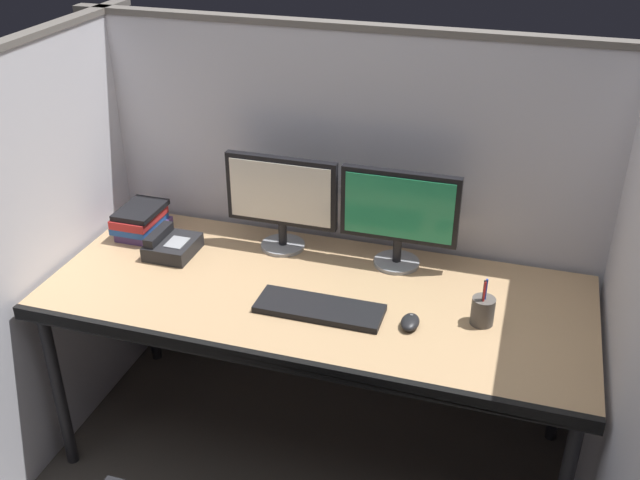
# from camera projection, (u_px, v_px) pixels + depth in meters

# --- Properties ---
(cubicle_partition_rear) EXTENTS (2.21, 0.06, 1.57)m
(cubicle_partition_rear) POSITION_uv_depth(u_px,v_px,m) (349.00, 223.00, 2.91)
(cubicle_partition_rear) COLOR silver
(cubicle_partition_rear) RESTS_ON ground
(cubicle_partition_left) EXTENTS (0.06, 1.41, 1.57)m
(cubicle_partition_left) POSITION_uv_depth(u_px,v_px,m) (52.00, 252.00, 2.71)
(cubicle_partition_left) COLOR silver
(cubicle_partition_left) RESTS_ON ground
(cubicle_partition_right) EXTENTS (0.06, 1.41, 1.57)m
(cubicle_partition_right) POSITION_uv_depth(u_px,v_px,m) (621.00, 348.00, 2.20)
(cubicle_partition_right) COLOR silver
(cubicle_partition_right) RESTS_ON ground
(desk) EXTENTS (1.90, 0.80, 0.74)m
(desk) POSITION_uv_depth(u_px,v_px,m) (315.00, 305.00, 2.57)
(desk) COLOR tan
(desk) RESTS_ON ground
(monitor_left) EXTENTS (0.43, 0.17, 0.37)m
(monitor_left) POSITION_uv_depth(u_px,v_px,m) (281.00, 197.00, 2.74)
(monitor_left) COLOR gray
(monitor_left) RESTS_ON desk
(monitor_right) EXTENTS (0.43, 0.17, 0.37)m
(monitor_right) POSITION_uv_depth(u_px,v_px,m) (399.00, 212.00, 2.62)
(monitor_right) COLOR gray
(monitor_right) RESTS_ON desk
(keyboard_main) EXTENTS (0.43, 0.15, 0.02)m
(keyboard_main) POSITION_uv_depth(u_px,v_px,m) (320.00, 308.00, 2.45)
(keyboard_main) COLOR black
(keyboard_main) RESTS_ON desk
(computer_mouse) EXTENTS (0.06, 0.10, 0.04)m
(computer_mouse) POSITION_uv_depth(u_px,v_px,m) (410.00, 322.00, 2.37)
(computer_mouse) COLOR black
(computer_mouse) RESTS_ON desk
(pen_cup) EXTENTS (0.08, 0.08, 0.17)m
(pen_cup) POSITION_uv_depth(u_px,v_px,m) (483.00, 311.00, 2.37)
(pen_cup) COLOR #4C4742
(pen_cup) RESTS_ON desk
(desk_phone) EXTENTS (0.17, 0.19, 0.09)m
(desk_phone) POSITION_uv_depth(u_px,v_px,m) (171.00, 246.00, 2.78)
(desk_phone) COLOR black
(desk_phone) RESTS_ON desk
(book_stack) EXTENTS (0.16, 0.22, 0.12)m
(book_stack) POSITION_uv_depth(u_px,v_px,m) (141.00, 221.00, 2.91)
(book_stack) COLOR #4C3366
(book_stack) RESTS_ON desk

